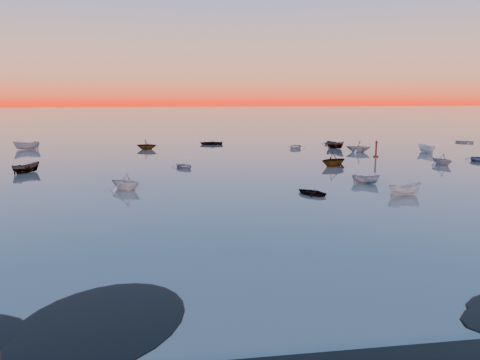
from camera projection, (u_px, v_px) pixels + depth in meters
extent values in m
plane|color=#695E57|center=(208.00, 135.00, 118.95)|extent=(600.00, 600.00, 0.00)
imported|color=gray|center=(184.00, 168.00, 64.33)|extent=(4.00, 2.72, 0.92)
imported|color=silver|center=(404.00, 195.00, 46.99)|extent=(1.76, 3.67, 1.24)
imported|color=gray|center=(442.00, 165.00, 67.37)|extent=(3.97, 2.61, 1.28)
cylinder|color=#410E0E|center=(376.00, 157.00, 76.14)|extent=(0.80, 0.80, 0.27)
cylinder|color=#410E0E|center=(376.00, 150.00, 75.94)|extent=(0.28, 0.28, 2.30)
cone|color=#410E0E|center=(377.00, 141.00, 75.70)|extent=(0.53, 0.53, 0.44)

